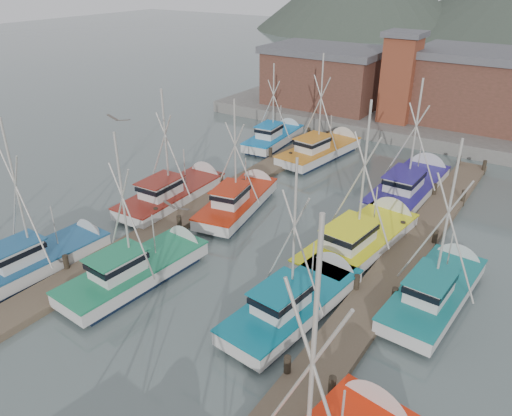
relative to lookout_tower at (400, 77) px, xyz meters
The scene contains 20 objects.
ground 33.52m from the lookout_tower, 86.53° to the right, with size 260.00×260.00×0.00m, color #4F5F5E.
dock_left 29.87m from the lookout_tower, 99.80° to the right, with size 2.30×46.00×1.50m.
dock_right 30.79m from the lookout_tower, 72.73° to the right, with size 2.30×46.00×1.50m.
quay 6.67m from the lookout_tower, 63.43° to the left, with size 44.00×16.00×1.20m, color gray.
shed_left 9.30m from the lookout_tower, 167.47° to the left, with size 12.72×8.48×6.20m.
shed_center 8.99m from the lookout_tower, 26.57° to the left, with size 14.84×9.54×6.90m.
lookout_tower is the anchor object (origin of this frame).
distant_hills 90.40m from the lookout_tower, 96.85° to the left, with size 175.00×140.00×42.00m.
boat_4 33.40m from the lookout_tower, 93.89° to the right, with size 3.69×9.18×9.22m.
boat_5 31.78m from the lookout_tower, 78.55° to the right, with size 3.71×9.22×9.01m.
boat_6 36.39m from the lookout_tower, 102.08° to the right, with size 3.86×8.74×9.54m.
boat_8 23.72m from the lookout_tower, 96.87° to the right, with size 4.23×9.13×8.63m.
boat_9 24.69m from the lookout_tower, 74.58° to the right, with size 4.25×10.43×10.10m.
boat_10 26.06m from the lookout_tower, 106.58° to the right, with size 3.78×9.58×9.07m.
boat_11 29.00m from the lookout_tower, 66.10° to the right, with size 3.84×8.98×9.54m.
boat_12 11.91m from the lookout_tower, 104.44° to the right, with size 4.15×9.88×9.85m.
boat_13 16.08m from the lookout_tower, 65.83° to the right, with size 3.97×10.51×9.65m.
boat_14 13.54m from the lookout_tower, 129.45° to the right, with size 3.39×8.65×8.25m.
gull_near 33.43m from the lookout_tower, 94.23° to the right, with size 1.55×0.62×0.24m.
gull_far 34.03m from the lookout_tower, 87.38° to the right, with size 1.55×0.63×0.24m.
Camera 1 is at (13.43, -15.50, 15.45)m, focal length 35.00 mm.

